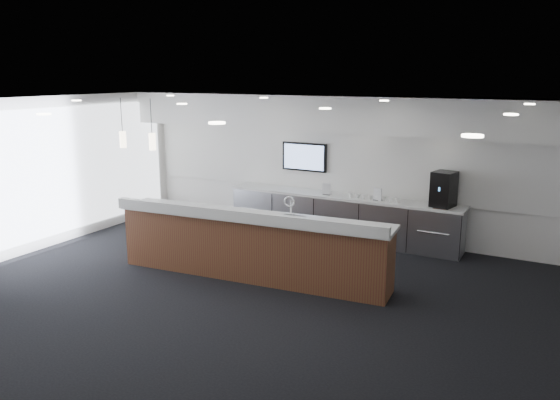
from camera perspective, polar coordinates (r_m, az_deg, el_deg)
The scene contains 24 objects.
ground at distance 8.63m, azimuth -3.06°, elevation -10.31°, with size 10.00×10.00×0.00m, color black.
ceiling at distance 7.94m, azimuth -3.32°, elevation 10.00°, with size 10.00×8.00×0.02m, color black.
back_wall at distance 11.68m, azimuth 7.18°, elevation 3.48°, with size 10.00×0.02×3.00m, color white.
left_wall at distance 11.54m, azimuth -24.85°, elevation 2.26°, with size 0.02×8.00×3.00m, color white.
soffit_bulkhead at distance 11.13m, azimuth 6.49°, elevation 9.00°, with size 10.00×0.90×0.70m, color white.
alcove_panel at distance 11.63m, azimuth 7.14°, elevation 3.94°, with size 9.80×0.06×1.40m, color white.
window_blinds_wall at distance 11.51m, azimuth -24.73°, elevation 2.24°, with size 0.04×7.36×2.55m, color silver.
back_credenza at distance 11.56m, azimuth 6.38°, elevation -1.78°, with size 5.06×0.66×0.95m.
wall_tv at distance 11.96m, azimuth 2.56°, elevation 4.53°, with size 1.05×0.08×0.62m.
pendant_left at distance 10.07m, azimuth -12.57°, elevation 6.07°, with size 0.12×0.12×0.30m, color #FFEBC6.
pendant_right at distance 10.54m, azimuth -15.47°, elevation 6.21°, with size 0.12×0.12×0.30m, color #FFEBC6.
ceiling_can_lights at distance 7.94m, azimuth -3.32°, elevation 9.78°, with size 7.00×5.00×0.02m, color white, non-canonical shape.
service_counter at distance 9.33m, azimuth -3.00°, elevation -4.72°, with size 4.91×1.24×1.49m.
coffee_machine at distance 10.79m, azimuth 16.74°, elevation 1.08°, with size 0.47×0.55×0.67m.
info_sign_left at distance 11.43m, azimuth 4.88°, elevation 1.15°, with size 0.18×0.02×0.25m, color silver.
info_sign_right at distance 11.04m, azimuth 10.15°, elevation 0.59°, with size 0.19×0.02×0.26m, color silver.
cup_0 at distance 10.97m, azimuth 12.22°, elevation -0.03°, with size 0.09×0.09×0.09m, color white.
cup_1 at distance 11.01m, azimuth 11.52°, elevation 0.05°, with size 0.09×0.09×0.09m, color white.
cup_2 at distance 11.05m, azimuth 10.83°, elevation 0.13°, with size 0.09×0.09×0.09m, color white.
cup_3 at distance 11.09m, azimuth 10.14°, elevation 0.20°, with size 0.09×0.09×0.09m, color white.
cup_4 at distance 11.13m, azimuth 9.46°, elevation 0.28°, with size 0.09×0.09×0.09m, color white.
cup_5 at distance 11.18m, azimuth 8.78°, elevation 0.36°, with size 0.09×0.09×0.09m, color white.
cup_6 at distance 11.23m, azimuth 8.11°, elevation 0.43°, with size 0.09×0.09×0.09m, color white.
cup_7 at distance 11.27m, azimuth 7.45°, elevation 0.51°, with size 0.09×0.09×0.09m, color white.
Camera 1 is at (4.18, -6.74, 3.42)m, focal length 35.00 mm.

